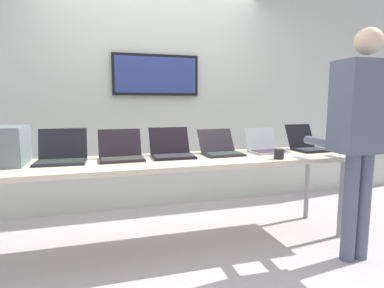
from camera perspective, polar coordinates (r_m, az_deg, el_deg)
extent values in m
cube|color=#BCB4B6|center=(2.90, -2.47, -18.39)|extent=(8.00, 8.00, 0.04)
cube|color=silver|center=(3.72, -6.84, 8.99)|extent=(8.00, 0.06, 2.70)
cube|color=black|center=(3.68, -6.62, 12.44)|extent=(0.99, 0.05, 0.46)
cube|color=navy|center=(3.67, -6.57, 12.46)|extent=(0.93, 0.02, 0.40)
cube|color=beige|center=(2.66, -2.56, -3.13)|extent=(3.19, 0.70, 0.04)
cylinder|color=gray|center=(3.24, 25.69, -9.00)|extent=(0.05, 0.05, 0.74)
cylinder|color=gray|center=(3.61, 20.35, -7.06)|extent=(0.05, 0.05, 0.74)
cube|color=slate|center=(2.77, -31.77, -0.31)|extent=(0.36, 0.39, 0.29)
cube|color=#23222A|center=(2.65, -22.91, -3.11)|extent=(0.39, 0.27, 0.02)
cube|color=#272F2C|center=(2.63, -22.96, -2.91)|extent=(0.36, 0.22, 0.00)
cube|color=#23222A|center=(2.78, -22.56, 0.11)|extent=(0.38, 0.08, 0.24)
cube|color=silver|center=(2.78, -22.55, 0.10)|extent=(0.35, 0.07, 0.22)
cube|color=black|center=(2.62, -12.73, -2.79)|extent=(0.37, 0.25, 0.02)
cube|color=#35342F|center=(2.61, -12.71, -2.57)|extent=(0.34, 0.20, 0.00)
cube|color=black|center=(2.76, -13.10, 0.28)|extent=(0.36, 0.10, 0.23)
cube|color=silver|center=(2.77, -13.10, 0.27)|extent=(0.33, 0.08, 0.20)
cube|color=black|center=(2.70, -3.44, -2.33)|extent=(0.37, 0.26, 0.02)
cube|color=#2C2832|center=(2.68, -3.38, -2.12)|extent=(0.34, 0.21, 0.00)
cube|color=black|center=(2.86, -4.22, 0.70)|extent=(0.36, 0.13, 0.23)
cube|color=silver|center=(2.86, -4.23, 0.68)|extent=(0.34, 0.11, 0.20)
cube|color=#282328|center=(2.83, 5.79, -1.90)|extent=(0.35, 0.25, 0.02)
cube|color=#2C3533|center=(2.82, 5.89, -1.69)|extent=(0.32, 0.20, 0.00)
cube|color=#282328|center=(2.97, 4.40, 0.71)|extent=(0.35, 0.14, 0.21)
cube|color=#354B75|center=(2.97, 4.38, 0.69)|extent=(0.32, 0.12, 0.18)
cube|color=#AAAFB4|center=(3.05, 13.90, -1.40)|extent=(0.35, 0.25, 0.02)
cube|color=#352833|center=(3.04, 14.02, -1.21)|extent=(0.32, 0.20, 0.00)
cube|color=#AAAFB4|center=(3.15, 12.43, 0.98)|extent=(0.34, 0.11, 0.21)
cube|color=#3B4E7F|center=(3.16, 12.40, 0.97)|extent=(0.31, 0.09, 0.18)
cube|color=black|center=(3.29, 21.00, -1.04)|extent=(0.31, 0.27, 0.02)
cube|color=#2B2D34|center=(3.28, 21.15, -0.87)|extent=(0.28, 0.22, 0.00)
cube|color=black|center=(3.41, 19.15, 1.44)|extent=(0.31, 0.13, 0.23)
cube|color=#B1D7EA|center=(3.42, 19.11, 1.42)|extent=(0.28, 0.11, 0.20)
cylinder|color=slate|center=(2.79, 27.00, -10.27)|extent=(0.11, 0.11, 0.87)
cylinder|color=slate|center=(2.87, 28.86, -9.89)|extent=(0.11, 0.11, 0.87)
cube|color=slate|center=(2.71, 28.96, 5.95)|extent=(0.45, 0.27, 0.69)
sphere|color=beige|center=(2.74, 29.63, 16.05)|extent=(0.20, 0.20, 0.20)
cylinder|color=slate|center=(2.84, 22.14, 0.38)|extent=(0.08, 0.32, 0.07)
cylinder|color=slate|center=(3.05, 27.11, 0.56)|extent=(0.08, 0.32, 0.07)
cylinder|color=#262625|center=(2.74, 15.66, -1.76)|extent=(0.08, 0.08, 0.09)
cube|color=white|center=(2.94, 18.61, -2.09)|extent=(0.22, 0.30, 0.00)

